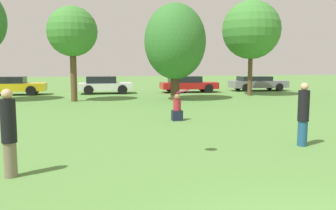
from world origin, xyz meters
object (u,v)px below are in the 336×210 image
Objects in this scene: person_thrower at (9,132)px; person_catcher at (303,114)px; tree_2 at (175,42)px; parked_car_white at (104,84)px; parked_car_grey at (257,83)px; parked_car_red at (188,84)px; tree_1 at (72,32)px; parked_car_yellow at (10,85)px; tree_3 at (251,30)px; frisbee at (183,91)px; bystander_sitting at (177,109)px.

person_thrower reaches higher than person_catcher.
tree_2 is 7.43m from parked_car_white.
person_thrower is at bearing -126.28° from parked_car_grey.
person_catcher is at bearing -94.67° from parked_car_red.
tree_2 is 1.33× the size of parked_car_red.
tree_1 reaches higher than parked_car_yellow.
tree_3 is at bearing -119.33° from person_catcher.
frisbee reaches higher than parked_car_yellow.
person_catcher is at bearing -65.04° from bystander_sitting.
person_catcher is at bearing 5.67° from frisbee.
bystander_sitting is at bearing -74.32° from person_catcher.
tree_2 is at bearing 55.26° from person_thrower.
parked_car_yellow reaches higher than bystander_sitting.
parked_car_grey is (11.10, 18.55, -0.90)m from frisbee.
parked_car_yellow is 1.07× the size of parked_car_red.
tree_2 reaches higher than tree_1.
person_thrower is 5.54× the size of frisbee.
bystander_sitting is 0.22× the size of parked_car_grey.
parked_car_grey is at bearing 53.31° from bystander_sitting.
parked_car_grey is at bearing 35.02° from tree_2.
tree_3 is 1.39× the size of parked_car_grey.
tree_2 is at bearing 77.44° from frisbee.
person_thrower is 7.61m from bystander_sitting.
person_catcher is at bearing -74.88° from parked_car_white.
parked_car_grey is at bearing -122.32° from person_catcher.
person_thrower is 1.01× the size of person_catcher.
person_catcher is at bearing 0.00° from person_thrower.
parked_car_grey is at bearing 20.60° from tree_1.
person_catcher is 3.44m from frisbee.
parked_car_yellow is (-7.65, 18.44, -0.85)m from frisbee.
parked_car_grey is (12.29, 0.21, -0.04)m from parked_car_white.
parked_car_yellow is at bearing -179.93° from parked_car_white.
parked_car_white is at bearing 158.77° from tree_3.
parked_car_grey is at bearing 1.30° from parked_car_yellow.
person_thrower is 0.37× the size of parked_car_yellow.
tree_3 reaches higher than person_thrower.
tree_1 is 1.18× the size of parked_car_grey.
person_catcher is at bearing -112.06° from parked_car_grey.
tree_3 is at bearing -45.26° from parked_car_red.
parked_car_red is (6.30, -0.20, -0.01)m from parked_car_white.
bystander_sitting is at bearing -128.29° from tree_3.
frisbee is 0.07× the size of parked_car_yellow.
frisbee is 5.38m from bystander_sitting.
tree_2 is 6.07m from tree_3.
frisbee is at bearing -85.33° from parked_car_white.
tree_1 reaches higher than person_catcher.
person_thrower is 19.30m from parked_car_white.
parked_car_white is 6.30m from parked_car_red.
person_thrower reaches higher than parked_car_white.
person_thrower is 0.31× the size of tree_1.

